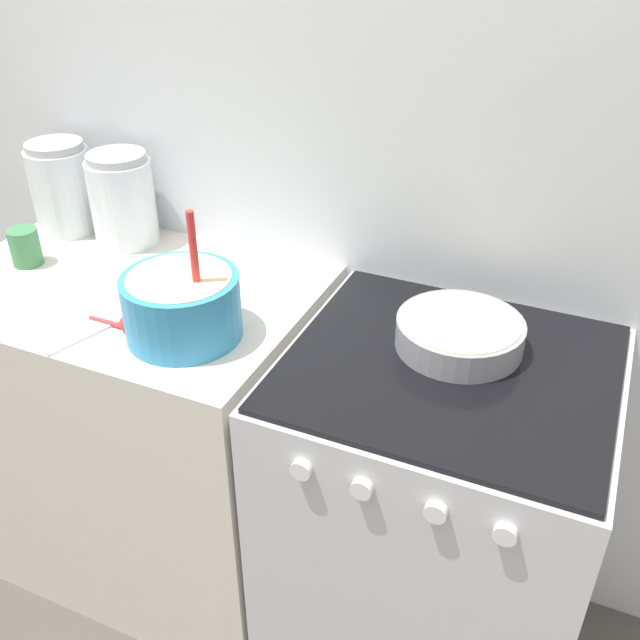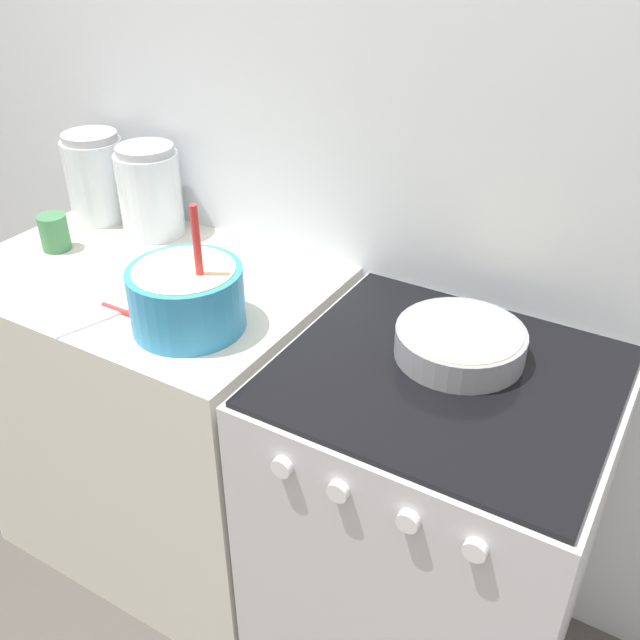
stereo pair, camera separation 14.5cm
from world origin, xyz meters
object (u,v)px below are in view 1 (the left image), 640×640
object	(u,v)px
stove	(432,521)
storage_jar_middle	(123,205)
storage_jar_left	(63,193)
tin_can	(25,247)
mixing_bowl	(182,302)
baking_pan	(460,333)

from	to	relation	value
stove	storage_jar_middle	world-z (taller)	storage_jar_middle
storage_jar_left	storage_jar_middle	size ratio (longest dim) A/B	1.01
stove	tin_can	size ratio (longest dim) A/B	9.64
storage_jar_left	tin_can	xyz separation A→B (m)	(0.04, -0.21, -0.06)
stove	storage_jar_left	bearing A→B (deg)	169.81
tin_can	storage_jar_middle	bearing A→B (deg)	53.75
mixing_bowl	storage_jar_left	xyz separation A→B (m)	(-0.58, 0.32, 0.02)
mixing_bowl	tin_can	xyz separation A→B (m)	(-0.54, 0.12, -0.03)
stove	mixing_bowl	bearing A→B (deg)	-167.38
baking_pan	tin_can	world-z (taller)	tin_can
mixing_bowl	storage_jar_middle	distance (m)	0.50
storage_jar_middle	storage_jar_left	bearing A→B (deg)	180.00
stove	tin_can	bearing A→B (deg)	-179.78
storage_jar_left	storage_jar_middle	world-z (taller)	storage_jar_left
baking_pan	tin_can	distance (m)	1.07
baking_pan	tin_can	size ratio (longest dim) A/B	2.81
mixing_bowl	baking_pan	bearing A→B (deg)	19.40
mixing_bowl	storage_jar_middle	size ratio (longest dim) A/B	1.20
mixing_bowl	baking_pan	size ratio (longest dim) A/B	1.11
stove	baking_pan	bearing A→B (deg)	92.28
storage_jar_middle	stove	bearing A→B (deg)	-12.27
storage_jar_left	storage_jar_middle	bearing A→B (deg)	-0.00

